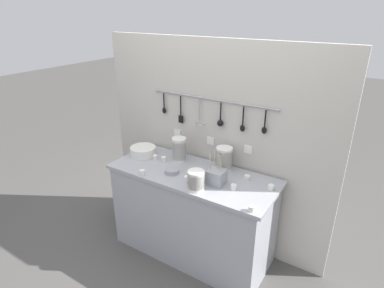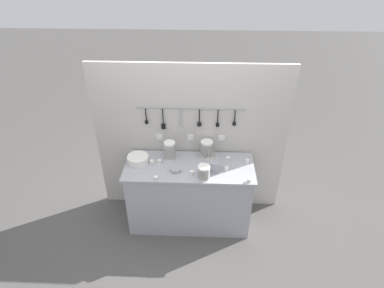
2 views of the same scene
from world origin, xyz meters
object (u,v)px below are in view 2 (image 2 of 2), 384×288
(cup_mid_row, at_px, (247,161))
(bowl_stack_short_front, at_px, (170,151))
(cup_beside_plates, at_px, (228,159))
(bowl_stack_back_corner, at_px, (204,172))
(bowl_stack_wide_centre, at_px, (207,149))
(cutlery_caddy, at_px, (212,165))
(plate_stack, at_px, (138,159))
(cup_centre, at_px, (226,169))
(cup_edge_far, at_px, (152,162))
(cup_front_right, at_px, (212,161))
(cup_by_caddy, at_px, (159,161))
(cup_back_left, at_px, (192,173))
(cup_back_right, at_px, (202,165))
(steel_mixing_bowl, at_px, (175,170))
(cup_front_left, at_px, (250,180))
(cup_edge_near, at_px, (156,178))

(cup_mid_row, bearing_deg, bowl_stack_short_front, 177.08)
(cup_mid_row, bearing_deg, cup_beside_plates, 169.90)
(bowl_stack_back_corner, relative_size, bowl_stack_short_front, 0.70)
(bowl_stack_wide_centre, xyz_separation_m, cutlery_caddy, (0.07, -0.26, -0.04))
(plate_stack, bearing_deg, cup_centre, -6.21)
(cup_mid_row, bearing_deg, cup_edge_far, -176.87)
(cup_front_right, bearing_deg, cup_centre, -42.25)
(bowl_stack_short_front, distance_m, plate_stack, 0.38)
(bowl_stack_back_corner, relative_size, cup_by_caddy, 3.46)
(bowl_stack_back_corner, distance_m, cup_back_left, 0.16)
(bowl_stack_back_corner, height_order, cup_back_right, bowl_stack_back_corner)
(steel_mixing_bowl, distance_m, cup_edge_far, 0.31)
(bowl_stack_short_front, bearing_deg, cup_by_caddy, -141.19)
(cup_front_right, height_order, cup_beside_plates, same)
(cup_back_right, xyz_separation_m, cup_mid_row, (0.52, 0.10, 0.00))
(bowl_stack_short_front, height_order, cutlery_caddy, cutlery_caddy)
(bowl_stack_short_front, relative_size, cutlery_caddy, 0.81)
(cup_back_right, bearing_deg, bowl_stack_back_corner, -83.83)
(cup_edge_far, bearing_deg, cutlery_caddy, -7.20)
(cutlery_caddy, xyz_separation_m, cup_front_right, (-0.00, 0.14, -0.04))
(cup_edge_far, bearing_deg, cup_by_caddy, 9.83)
(cup_front_left, relative_size, cup_mid_row, 1.00)
(bowl_stack_back_corner, bearing_deg, cup_front_left, -5.15)
(plate_stack, xyz_separation_m, cup_edge_far, (0.16, -0.02, -0.02))
(cup_back_right, distance_m, cup_beside_plates, 0.33)
(cup_back_right, bearing_deg, cup_edge_far, 176.44)
(cup_edge_near, height_order, cup_centre, same)
(bowl_stack_back_corner, distance_m, cup_back_right, 0.22)
(cup_back_right, distance_m, cup_front_right, 0.14)
(cup_beside_plates, bearing_deg, plate_stack, -175.44)
(bowl_stack_back_corner, height_order, cup_edge_near, bowl_stack_back_corner)
(cup_back_right, bearing_deg, cutlery_caddy, -23.90)
(cup_front_left, bearing_deg, bowl_stack_wide_centre, 134.65)
(bowl_stack_back_corner, bearing_deg, bowl_stack_short_front, 138.56)
(bowl_stack_short_front, relative_size, steel_mixing_bowl, 1.84)
(cup_edge_far, bearing_deg, cup_front_left, -15.00)
(bowl_stack_short_front, height_order, cup_beside_plates, bowl_stack_short_front)
(plate_stack, xyz_separation_m, cup_back_left, (0.63, -0.20, -0.02))
(bowl_stack_short_front, relative_size, cup_beside_plates, 4.92)
(cup_mid_row, bearing_deg, cutlery_caddy, -159.97)
(steel_mixing_bowl, height_order, cup_back_left, cup_back_left)
(cutlery_caddy, relative_size, cup_front_left, 6.04)
(steel_mixing_bowl, bearing_deg, cup_front_left, -11.27)
(cup_back_left, bearing_deg, cup_by_caddy, 152.98)
(bowl_stack_wide_centre, bearing_deg, bowl_stack_short_front, -171.10)
(steel_mixing_bowl, distance_m, cutlery_caddy, 0.41)
(cup_centre, bearing_deg, bowl_stack_short_front, 162.91)
(cup_edge_near, bearing_deg, bowl_stack_back_corner, 4.91)
(cup_edge_far, xyz_separation_m, cup_centre, (0.85, -0.09, 0.00))
(cup_centre, bearing_deg, steel_mixing_bowl, -176.26)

